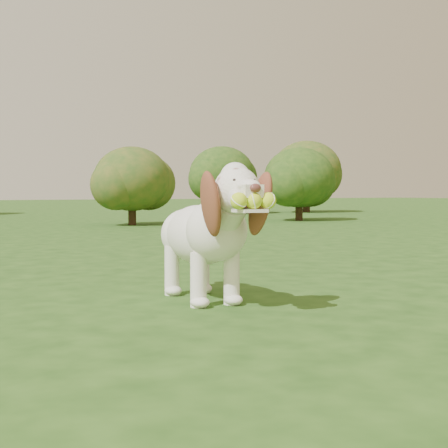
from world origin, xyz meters
name	(u,v)px	position (x,y,z in m)	size (l,w,h in m)	color
ground	(217,299)	(0.00, 0.00, 0.00)	(80.00, 80.00, 0.00)	#1F4112
dog	(207,230)	(-0.09, -0.06, 0.37)	(0.40, 1.08, 0.70)	white
shrub_d	(299,178)	(5.55, 7.08, 0.84)	(1.37, 1.37, 1.42)	#382314
shrub_f	(222,174)	(5.97, 11.03, 1.01)	(1.65, 1.65, 1.71)	#382314
shrub_h	(307,170)	(8.57, 10.98, 1.14)	(1.88, 1.88, 1.95)	#382314
shrub_c	(132,179)	(2.13, 7.09, 0.78)	(1.28, 1.28, 1.33)	#382314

